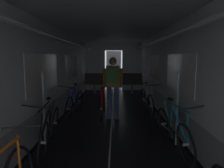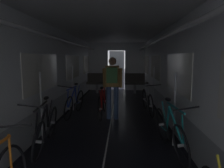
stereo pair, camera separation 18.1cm
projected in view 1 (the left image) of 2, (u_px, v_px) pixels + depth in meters
name	position (u px, v px, depth m)	size (l,w,h in m)	color
train_car_shell	(112.00, 57.00, 5.32)	(3.14, 12.34, 2.57)	black
bench_seat_far_left	(94.00, 81.00, 9.91)	(0.98, 0.51, 0.95)	gray
bench_seat_far_right	(132.00, 81.00, 9.89)	(0.98, 0.51, 0.95)	gray
bicycle_silver	(147.00, 100.00, 6.33)	(0.44, 1.69, 0.95)	black
bicycle_blue	(74.00, 103.00, 5.98)	(0.46, 1.69, 0.95)	black
bicycle_teal	(173.00, 130.00, 3.73)	(0.50, 1.69, 0.96)	black
bicycle_black	(49.00, 129.00, 3.80)	(0.44, 1.69, 0.96)	black
person_cyclist_aisle	(113.00, 82.00, 5.59)	(0.53, 0.38, 1.69)	#384C75
bicycle_red_in_aisle	(102.00, 103.00, 5.94)	(0.44, 1.69, 0.94)	black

